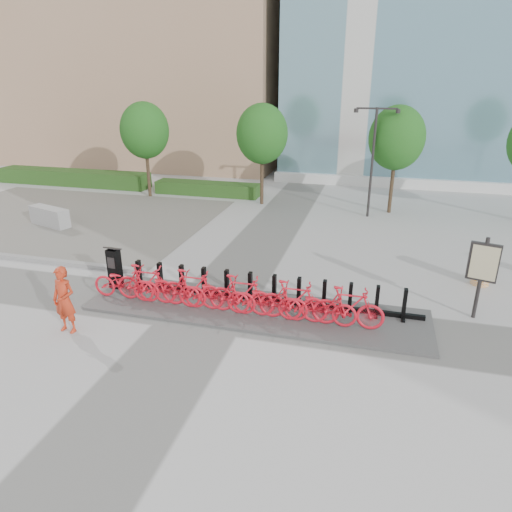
% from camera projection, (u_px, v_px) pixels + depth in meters
% --- Properties ---
extents(ground, '(120.00, 120.00, 0.00)m').
position_uv_depth(ground, '(208.00, 310.00, 12.97)').
color(ground, '#ACACAC').
extents(gravel_patch, '(14.00, 14.00, 0.00)m').
position_uv_depth(gravel_patch, '(63.00, 218.00, 21.69)').
color(gravel_patch, '#565656').
rests_on(gravel_patch, ground).
extents(hedge_a, '(10.00, 1.40, 0.90)m').
position_uv_depth(hedge_a, '(73.00, 178.00, 28.35)').
color(hedge_a, '#22491E').
rests_on(hedge_a, ground).
extents(hedge_b, '(6.00, 1.20, 0.70)m').
position_uv_depth(hedge_b, '(208.00, 189.00, 25.95)').
color(hedge_b, '#22491E').
rests_on(hedge_b, ground).
extents(tree_0, '(2.60, 2.60, 5.10)m').
position_uv_depth(tree_0, '(145.00, 131.00, 24.42)').
color(tree_0, brown).
rests_on(tree_0, ground).
extents(tree_1, '(2.60, 2.60, 5.10)m').
position_uv_depth(tree_1, '(262.00, 134.00, 22.85)').
color(tree_1, brown).
rests_on(tree_1, ground).
extents(tree_2, '(2.60, 2.60, 5.10)m').
position_uv_depth(tree_2, '(397.00, 138.00, 21.28)').
color(tree_2, brown).
rests_on(tree_2, ground).
extents(streetlamp, '(2.00, 0.20, 5.00)m').
position_uv_depth(streetlamp, '(373.00, 150.00, 20.79)').
color(streetlamp, black).
rests_on(streetlamp, ground).
extents(dock_pad, '(9.60, 2.40, 0.08)m').
position_uv_depth(dock_pad, '(255.00, 310.00, 12.92)').
color(dock_pad, '#4C4C4C').
rests_on(dock_pad, ground).
extents(dock_rail_posts, '(8.02, 0.50, 0.85)m').
position_uv_depth(dock_rail_posts, '(262.00, 288.00, 13.16)').
color(dock_rail_posts, black).
rests_on(dock_rail_posts, dock_pad).
extents(bike_0, '(1.93, 0.67, 1.01)m').
position_uv_depth(bike_0, '(124.00, 282.00, 13.35)').
color(bike_0, red).
rests_on(bike_0, dock_pad).
extents(bike_1, '(1.87, 0.53, 1.12)m').
position_uv_depth(bike_1, '(146.00, 283.00, 13.15)').
color(bike_1, red).
rests_on(bike_1, dock_pad).
extents(bike_2, '(1.93, 0.67, 1.01)m').
position_uv_depth(bike_2, '(169.00, 288.00, 13.00)').
color(bike_2, red).
rests_on(bike_2, dock_pad).
extents(bike_3, '(1.87, 0.53, 1.12)m').
position_uv_depth(bike_3, '(192.00, 289.00, 12.80)').
color(bike_3, red).
rests_on(bike_3, dock_pad).
extents(bike_4, '(1.93, 0.67, 1.01)m').
position_uv_depth(bike_4, '(217.00, 294.00, 12.65)').
color(bike_4, red).
rests_on(bike_4, dock_pad).
extents(bike_5, '(1.87, 0.53, 1.12)m').
position_uv_depth(bike_5, '(241.00, 295.00, 12.46)').
color(bike_5, red).
rests_on(bike_5, dock_pad).
extents(bike_6, '(1.93, 0.67, 1.01)m').
position_uv_depth(bike_6, '(267.00, 300.00, 12.30)').
color(bike_6, red).
rests_on(bike_6, dock_pad).
extents(bike_7, '(1.87, 0.53, 1.12)m').
position_uv_depth(bike_7, '(293.00, 301.00, 12.11)').
color(bike_7, red).
rests_on(bike_7, dock_pad).
extents(bike_8, '(1.93, 0.67, 1.01)m').
position_uv_depth(bike_8, '(320.00, 306.00, 11.95)').
color(bike_8, red).
rests_on(bike_8, dock_pad).
extents(bike_9, '(1.87, 0.53, 1.12)m').
position_uv_depth(bike_9, '(348.00, 307.00, 11.76)').
color(bike_9, red).
rests_on(bike_9, dock_pad).
extents(kiosk, '(0.45, 0.39, 1.37)m').
position_uv_depth(kiosk, '(115.00, 267.00, 14.02)').
color(kiosk, black).
rests_on(kiosk, dock_pad).
extents(worker_red, '(0.69, 0.48, 1.79)m').
position_uv_depth(worker_red, '(64.00, 300.00, 11.60)').
color(worker_red, red).
rests_on(worker_red, ground).
extents(construction_barrel, '(0.57, 0.57, 1.06)m').
position_uv_depth(construction_barrel, '(482.00, 269.00, 14.44)').
color(construction_barrel, orange).
rests_on(construction_barrel, ground).
extents(jersey_barrier, '(2.22, 1.21, 0.83)m').
position_uv_depth(jersey_barrier, '(50.00, 217.00, 20.40)').
color(jersey_barrier, '#999999').
rests_on(jersey_barrier, ground).
extents(map_sign, '(0.76, 0.32, 2.33)m').
position_uv_depth(map_sign, '(483.00, 266.00, 12.04)').
color(map_sign, black).
rests_on(map_sign, ground).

